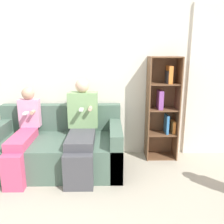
{
  "coord_description": "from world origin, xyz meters",
  "views": [
    {
      "loc": [
        0.46,
        -2.52,
        1.6
      ],
      "look_at": [
        0.51,
        0.63,
        0.79
      ],
      "focal_mm": 38.0,
      "sensor_mm": 36.0,
      "label": 1
    }
  ],
  "objects_px": {
    "bookshelf": "(163,106)",
    "couch": "(58,149)",
    "child_seated": "(23,133)",
    "adult_seated": "(81,127)"
  },
  "relations": [
    {
      "from": "bookshelf",
      "to": "couch",
      "type": "bearing_deg",
      "value": -166.98
    },
    {
      "from": "child_seated",
      "to": "bookshelf",
      "type": "xyz_separation_m",
      "value": [
        1.93,
        0.48,
        0.24
      ]
    },
    {
      "from": "adult_seated",
      "to": "bookshelf",
      "type": "height_order",
      "value": "bookshelf"
    },
    {
      "from": "couch",
      "to": "adult_seated",
      "type": "distance_m",
      "value": 0.49
    },
    {
      "from": "couch",
      "to": "bookshelf",
      "type": "relative_size",
      "value": 1.15
    },
    {
      "from": "couch",
      "to": "child_seated",
      "type": "relative_size",
      "value": 1.58
    },
    {
      "from": "adult_seated",
      "to": "child_seated",
      "type": "height_order",
      "value": "adult_seated"
    },
    {
      "from": "adult_seated",
      "to": "child_seated",
      "type": "bearing_deg",
      "value": -176.93
    },
    {
      "from": "child_seated",
      "to": "bookshelf",
      "type": "bearing_deg",
      "value": 13.94
    },
    {
      "from": "couch",
      "to": "bookshelf",
      "type": "height_order",
      "value": "bookshelf"
    }
  ]
}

